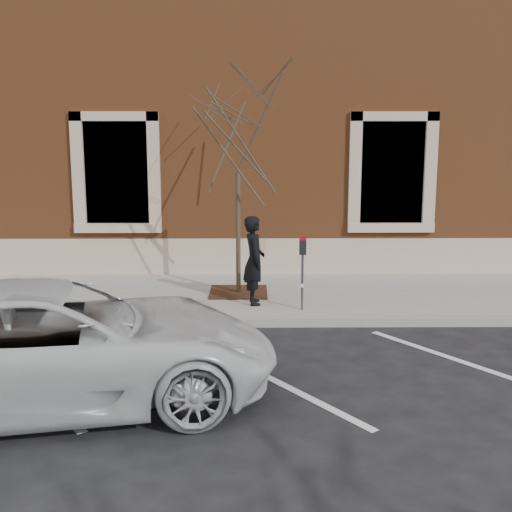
{
  "coord_description": "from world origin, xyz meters",
  "views": [
    {
      "loc": [
        -0.11,
        -10.53,
        3.19
      ],
      "look_at": [
        0.0,
        0.6,
        1.1
      ],
      "focal_mm": 45.0,
      "sensor_mm": 36.0,
      "label": 1
    }
  ],
  "objects_px": {
    "parking_meter": "(303,259)",
    "sapling": "(238,140)",
    "white_truck": "(54,345)",
    "man": "(254,260)"
  },
  "relations": [
    {
      "from": "parking_meter",
      "to": "sapling",
      "type": "height_order",
      "value": "sapling"
    },
    {
      "from": "parking_meter",
      "to": "white_truck",
      "type": "relative_size",
      "value": 0.25
    },
    {
      "from": "white_truck",
      "to": "man",
      "type": "bearing_deg",
      "value": -42.59
    },
    {
      "from": "man",
      "to": "sapling",
      "type": "bearing_deg",
      "value": 13.03
    },
    {
      "from": "sapling",
      "to": "white_truck",
      "type": "distance_m",
      "value": 5.88
    },
    {
      "from": "man",
      "to": "white_truck",
      "type": "distance_m",
      "value": 4.77
    },
    {
      "from": "parking_meter",
      "to": "man",
      "type": "bearing_deg",
      "value": 138.72
    },
    {
      "from": "sapling",
      "to": "white_truck",
      "type": "height_order",
      "value": "sapling"
    },
    {
      "from": "parking_meter",
      "to": "sapling",
      "type": "distance_m",
      "value": 2.67
    },
    {
      "from": "parking_meter",
      "to": "white_truck",
      "type": "distance_m",
      "value": 4.93
    }
  ]
}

